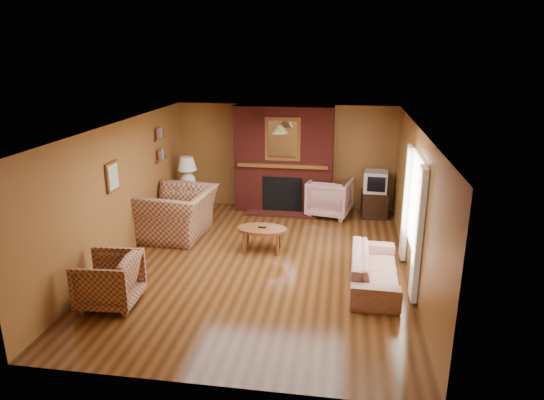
% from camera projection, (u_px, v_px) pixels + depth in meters
% --- Properties ---
extents(floor, '(6.50, 6.50, 0.00)m').
position_uv_depth(floor, '(262.00, 263.00, 8.47)').
color(floor, '#3F220D').
rests_on(floor, ground).
extents(ceiling, '(6.50, 6.50, 0.00)m').
position_uv_depth(ceiling, '(261.00, 126.00, 7.75)').
color(ceiling, white).
rests_on(ceiling, wall_back).
extents(wall_back, '(6.50, 0.00, 6.50)m').
position_uv_depth(wall_back, '(285.00, 157.00, 11.18)').
color(wall_back, brown).
rests_on(wall_back, floor).
extents(wall_front, '(6.50, 0.00, 6.50)m').
position_uv_depth(wall_front, '(208.00, 289.00, 5.04)').
color(wall_front, brown).
rests_on(wall_front, floor).
extents(wall_left, '(0.00, 6.50, 6.50)m').
position_uv_depth(wall_left, '(120.00, 192.00, 8.47)').
color(wall_left, brown).
rests_on(wall_left, floor).
extents(wall_right, '(0.00, 6.50, 6.50)m').
position_uv_depth(wall_right, '(415.00, 205.00, 7.75)').
color(wall_right, brown).
rests_on(wall_right, floor).
extents(fireplace, '(2.20, 0.82, 2.40)m').
position_uv_depth(fireplace, '(284.00, 160.00, 10.93)').
color(fireplace, '#581813').
rests_on(fireplace, floor).
extents(window_right, '(0.10, 1.85, 2.00)m').
position_uv_depth(window_right, '(413.00, 213.00, 7.59)').
color(window_right, beige).
rests_on(window_right, wall_right).
extents(bookshelf, '(0.09, 0.55, 0.71)m').
position_uv_depth(bookshelf, '(162.00, 145.00, 10.11)').
color(bookshelf, brown).
rests_on(bookshelf, wall_left).
extents(botanical_print, '(0.05, 0.40, 0.50)m').
position_uv_depth(botanical_print, '(112.00, 177.00, 8.08)').
color(botanical_print, brown).
rests_on(botanical_print, wall_left).
extents(pendant_light, '(0.36, 0.36, 0.48)m').
position_uv_depth(pendant_light, '(280.00, 129.00, 10.04)').
color(pendant_light, black).
rests_on(pendant_light, ceiling).
extents(plaid_loveseat, '(1.36, 1.53, 0.95)m').
position_uv_depth(plaid_loveseat, '(179.00, 213.00, 9.60)').
color(plaid_loveseat, maroon).
rests_on(plaid_loveseat, floor).
extents(plaid_armchair, '(0.89, 0.87, 0.76)m').
position_uv_depth(plaid_armchair, '(109.00, 280.00, 7.02)').
color(plaid_armchair, maroon).
rests_on(plaid_armchair, floor).
extents(floral_sofa, '(0.77, 1.86, 0.54)m').
position_uv_depth(floral_sofa, '(374.00, 269.00, 7.64)').
color(floral_sofa, '#C0B095').
rests_on(floral_sofa, floor).
extents(floral_armchair, '(1.07, 1.09, 0.84)m').
position_uv_depth(floral_armchair, '(330.00, 197.00, 10.80)').
color(floral_armchair, '#C0B095').
rests_on(floral_armchair, floor).
extents(coffee_table, '(0.92, 0.57, 0.47)m').
position_uv_depth(coffee_table, '(262.00, 231.00, 8.90)').
color(coffee_table, brown).
rests_on(coffee_table, floor).
extents(side_table, '(0.45, 0.45, 0.60)m').
position_uv_depth(side_table, '(189.00, 200.00, 10.99)').
color(side_table, brown).
rests_on(side_table, floor).
extents(table_lamp, '(0.43, 0.43, 0.71)m').
position_uv_depth(table_lamp, '(187.00, 171.00, 10.79)').
color(table_lamp, silver).
rests_on(table_lamp, side_table).
extents(tv_stand, '(0.57, 0.53, 0.59)m').
position_uv_depth(tv_stand, '(374.00, 204.00, 10.73)').
color(tv_stand, black).
rests_on(tv_stand, floor).
extents(crt_tv, '(0.53, 0.53, 0.46)m').
position_uv_depth(crt_tv, '(376.00, 181.00, 10.56)').
color(crt_tv, '#ACAFB4').
rests_on(crt_tv, tv_stand).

